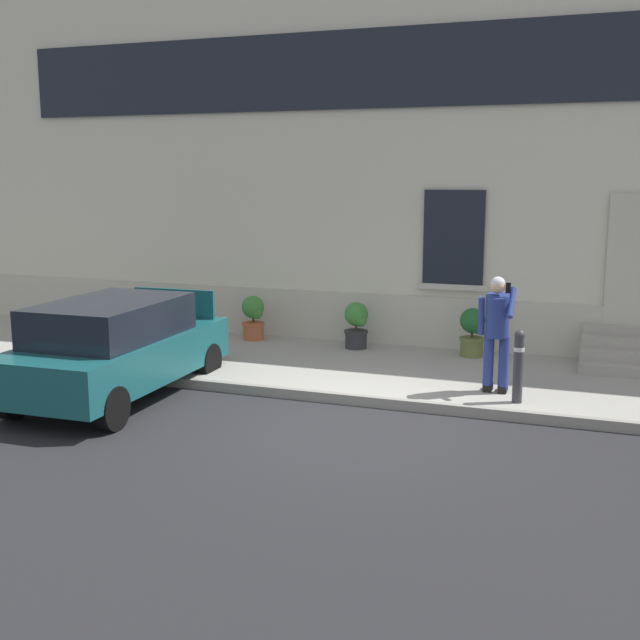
{
  "coord_description": "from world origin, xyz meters",
  "views": [
    {
      "loc": [
        3.12,
        -9.8,
        3.33
      ],
      "look_at": [
        -1.02,
        1.6,
        1.1
      ],
      "focal_mm": 44.75,
      "sensor_mm": 36.0,
      "label": 1
    }
  ],
  "objects_px": {
    "planter_charcoal": "(357,324)",
    "planter_olive": "(473,331)",
    "planter_terracotta": "(253,316)",
    "bollard_near_person": "(518,364)",
    "hatchback_car_teal": "(117,347)",
    "planter_cream": "(156,311)",
    "person_on_phone": "(497,327)"
  },
  "relations": [
    {
      "from": "bollard_near_person",
      "to": "planter_terracotta",
      "type": "xyz_separation_m",
      "value": [
        -5.32,
        2.7,
        -0.11
      ]
    },
    {
      "from": "hatchback_car_teal",
      "to": "person_on_phone",
      "type": "distance_m",
      "value": 5.63
    },
    {
      "from": "person_on_phone",
      "to": "planter_cream",
      "type": "bearing_deg",
      "value": 176.48
    },
    {
      "from": "person_on_phone",
      "to": "planter_olive",
      "type": "height_order",
      "value": "person_on_phone"
    },
    {
      "from": "person_on_phone",
      "to": "planter_terracotta",
      "type": "distance_m",
      "value": 5.49
    },
    {
      "from": "hatchback_car_teal",
      "to": "planter_terracotta",
      "type": "relative_size",
      "value": 4.77
    },
    {
      "from": "bollard_near_person",
      "to": "person_on_phone",
      "type": "bearing_deg",
      "value": 133.45
    },
    {
      "from": "planter_charcoal",
      "to": "planter_terracotta",
      "type": "bearing_deg",
      "value": 177.9
    },
    {
      "from": "hatchback_car_teal",
      "to": "person_on_phone",
      "type": "bearing_deg",
      "value": 17.1
    },
    {
      "from": "hatchback_car_teal",
      "to": "planter_charcoal",
      "type": "bearing_deg",
      "value": 56.89
    },
    {
      "from": "planter_terracotta",
      "to": "planter_olive",
      "type": "xyz_separation_m",
      "value": [
        4.24,
        -0.01,
        0.0
      ]
    },
    {
      "from": "bollard_near_person",
      "to": "planter_olive",
      "type": "bearing_deg",
      "value": 111.79
    },
    {
      "from": "planter_charcoal",
      "to": "person_on_phone",
      "type": "bearing_deg",
      "value": -38.35
    },
    {
      "from": "hatchback_car_teal",
      "to": "bollard_near_person",
      "type": "relative_size",
      "value": 3.92
    },
    {
      "from": "hatchback_car_teal",
      "to": "planter_charcoal",
      "type": "height_order",
      "value": "hatchback_car_teal"
    },
    {
      "from": "hatchback_car_teal",
      "to": "bollard_near_person",
      "type": "bearing_deg",
      "value": 12.44
    },
    {
      "from": "planter_cream",
      "to": "planter_charcoal",
      "type": "distance_m",
      "value": 4.24
    },
    {
      "from": "bollard_near_person",
      "to": "planter_terracotta",
      "type": "distance_m",
      "value": 5.97
    },
    {
      "from": "person_on_phone",
      "to": "planter_terracotta",
      "type": "xyz_separation_m",
      "value": [
        -4.95,
        2.32,
        -0.54
      ]
    },
    {
      "from": "person_on_phone",
      "to": "planter_charcoal",
      "type": "distance_m",
      "value": 3.65
    },
    {
      "from": "planter_charcoal",
      "to": "planter_olive",
      "type": "xyz_separation_m",
      "value": [
        2.12,
        0.07,
        0.0
      ]
    },
    {
      "from": "planter_terracotta",
      "to": "planter_charcoal",
      "type": "height_order",
      "value": "same"
    },
    {
      "from": "hatchback_car_teal",
      "to": "planter_terracotta",
      "type": "height_order",
      "value": "hatchback_car_teal"
    },
    {
      "from": "bollard_near_person",
      "to": "planter_cream",
      "type": "bearing_deg",
      "value": 160.66
    },
    {
      "from": "bollard_near_person",
      "to": "planter_cream",
      "type": "distance_m",
      "value": 7.88
    },
    {
      "from": "bollard_near_person",
      "to": "planter_charcoal",
      "type": "xyz_separation_m",
      "value": [
        -3.2,
        2.63,
        -0.11
      ]
    },
    {
      "from": "hatchback_car_teal",
      "to": "planter_terracotta",
      "type": "xyz_separation_m",
      "value": [
        0.42,
        3.97,
        -0.18
      ]
    },
    {
      "from": "bollard_near_person",
      "to": "planter_olive",
      "type": "xyz_separation_m",
      "value": [
        -1.08,
        2.69,
        -0.11
      ]
    },
    {
      "from": "planter_olive",
      "to": "planter_charcoal",
      "type": "bearing_deg",
      "value": -178.2
    },
    {
      "from": "planter_charcoal",
      "to": "hatchback_car_teal",
      "type": "bearing_deg",
      "value": -123.11
    },
    {
      "from": "planter_olive",
      "to": "person_on_phone",
      "type": "bearing_deg",
      "value": -72.89
    },
    {
      "from": "planter_cream",
      "to": "planter_terracotta",
      "type": "distance_m",
      "value": 2.12
    }
  ]
}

